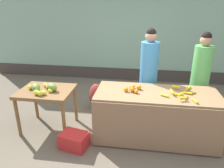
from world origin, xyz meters
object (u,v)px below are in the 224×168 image
object	(u,v)px
vendor_woman_blue_shirt	(148,76)
produce_sack	(96,96)
vendor_woman_green_shirt	(200,79)
produce_crate	(74,140)

from	to	relation	value
vendor_woman_blue_shirt	produce_sack	xyz separation A→B (m)	(-1.10, 0.23, -0.62)
vendor_woman_green_shirt	produce_crate	size ratio (longest dim) A/B	4.04
produce_crate	produce_sack	xyz separation A→B (m)	(0.08, 1.39, 0.17)
vendor_woman_green_shirt	produce_sack	xyz separation A→B (m)	(-2.07, 0.19, -0.60)
vendor_woman_green_shirt	produce_crate	bearing A→B (deg)	-150.78
vendor_woman_blue_shirt	vendor_woman_green_shirt	bearing A→B (deg)	2.36
vendor_woman_green_shirt	produce_sack	bearing A→B (deg)	174.83
vendor_woman_blue_shirt	produce_crate	world-z (taller)	vendor_woman_blue_shirt
produce_crate	produce_sack	world-z (taller)	produce_sack
vendor_woman_green_shirt	vendor_woman_blue_shirt	bearing A→B (deg)	-177.64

